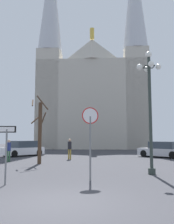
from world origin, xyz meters
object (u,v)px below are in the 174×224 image
at_px(one_way_arrow_sign, 6,146).
at_px(parked_car_near_silver, 162,150).
at_px(street_lamp, 150,99).
at_px(cathedral, 93,89).
at_px(stop_sign, 90,130).
at_px(pedestrian_standing, 9,148).
at_px(pedestrian_walking, 70,147).
at_px(parked_car_far_white, 23,149).
at_px(bare_tree, 40,130).

relative_size(one_way_arrow_sign, parked_car_near_silver, 0.53).
xyz_separation_m(street_lamp, parked_car_near_silver, (3.29, 10.25, -3.08)).
bearing_deg(street_lamp, cathedral, 96.62).
distance_m(cathedral, stop_sign, 31.53).
height_order(stop_sign, pedestrian_standing, stop_sign).
bearing_deg(pedestrian_walking, parked_car_near_silver, 15.73).
xyz_separation_m(one_way_arrow_sign, pedestrian_standing, (-3.09, 8.66, -0.48)).
height_order(cathedral, parked_car_far_white, cathedral).
bearing_deg(cathedral, stop_sign, -89.38).
bearing_deg(parked_car_far_white, street_lamp, -48.84).
distance_m(street_lamp, bare_tree, 8.16).
height_order(parked_car_far_white, pedestrian_standing, pedestrian_standing).
bearing_deg(parked_car_near_silver, bare_tree, -149.82).
xyz_separation_m(parked_car_far_white, pedestrian_walking, (4.98, -3.46, 0.34)).
relative_size(bare_tree, pedestrian_standing, 2.85).
bearing_deg(pedestrian_standing, pedestrian_walking, 26.91).
distance_m(cathedral, pedestrian_standing, 25.38).
height_order(parked_car_far_white, pedestrian_walking, pedestrian_walking).
height_order(cathedral, pedestrian_walking, cathedral).
height_order(street_lamp, parked_car_near_silver, street_lamp).
bearing_deg(parked_car_near_silver, one_way_arrow_sign, -125.82).
bearing_deg(street_lamp, parked_car_far_white, 131.16).
distance_m(street_lamp, parked_car_far_white, 15.43).
bearing_deg(pedestrian_standing, bare_tree, -25.81).
relative_size(stop_sign, parked_car_far_white, 0.74).
height_order(parked_car_near_silver, parked_car_far_white, parked_car_far_white).
relative_size(one_way_arrow_sign, bare_tree, 0.48).
height_order(stop_sign, bare_tree, bare_tree).
bearing_deg(street_lamp, pedestrian_standing, 148.47).
xyz_separation_m(bare_tree, parked_car_near_silver, (9.98, 5.81, -1.64)).
distance_m(stop_sign, bare_tree, 7.32).
distance_m(one_way_arrow_sign, pedestrian_walking, 10.94).
bearing_deg(street_lamp, one_way_arrow_sign, -154.73).
distance_m(pedestrian_walking, pedestrian_standing, 4.88).
height_order(one_way_arrow_sign, pedestrian_walking, one_way_arrow_sign).
xyz_separation_m(parked_car_near_silver, pedestrian_standing, (-12.61, -4.53, 0.32)).
xyz_separation_m(cathedral, stop_sign, (0.33, -30.51, -7.95)).
bearing_deg(one_way_arrow_sign, pedestrian_standing, 109.66).
distance_m(bare_tree, pedestrian_walking, 4.09).
distance_m(stop_sign, parked_car_far_white, 15.04).
relative_size(street_lamp, pedestrian_standing, 3.82).
xyz_separation_m(one_way_arrow_sign, street_lamp, (6.23, 2.94, 2.28)).
relative_size(cathedral, parked_car_far_white, 8.38).
xyz_separation_m(stop_sign, parked_car_near_silver, (6.29, 12.12, -1.48)).
bearing_deg(pedestrian_standing, parked_car_far_white, 96.35).
bearing_deg(pedestrian_walking, cathedral, 85.45).
relative_size(bare_tree, parked_car_far_white, 1.11).
distance_m(cathedral, pedestrian_walking, 22.67).
bearing_deg(pedestrian_standing, parked_car_near_silver, 19.78).
bearing_deg(street_lamp, stop_sign, -148.03).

